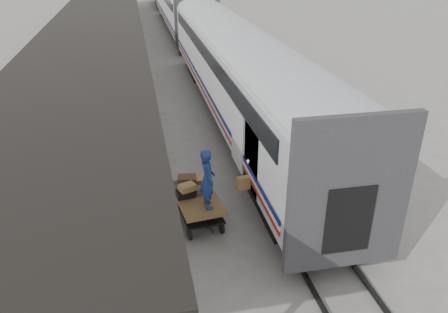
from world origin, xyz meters
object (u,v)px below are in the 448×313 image
object	(u,v)px
luggage_tug	(119,70)
baggage_cart	(197,202)
pedestrian	(111,72)
porter	(207,179)

from	to	relation	value
luggage_tug	baggage_cart	bearing A→B (deg)	-82.77
baggage_cart	pedestrian	bearing A→B (deg)	93.71
porter	pedestrian	xyz separation A→B (m)	(-3.33, 16.38, -0.94)
baggage_cart	porter	bearing A→B (deg)	-76.33
pedestrian	porter	bearing A→B (deg)	97.10
baggage_cart	porter	distance (m)	1.34
baggage_cart	luggage_tug	xyz separation A→B (m)	(-2.61, 16.80, -0.02)
baggage_cart	pedestrian	xyz separation A→B (m)	(-3.08, 15.73, 0.20)
baggage_cart	luggage_tug	world-z (taller)	luggage_tug
luggage_tug	porter	world-z (taller)	porter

